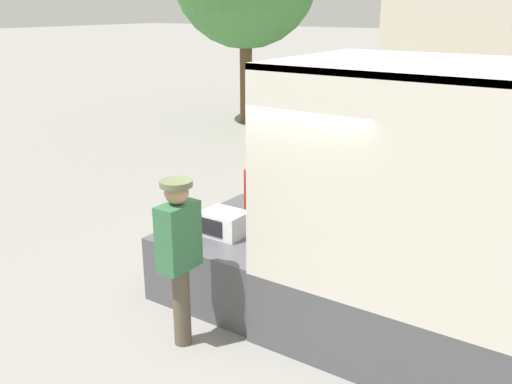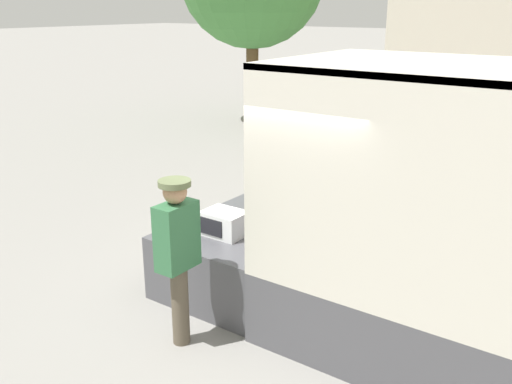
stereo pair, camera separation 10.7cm
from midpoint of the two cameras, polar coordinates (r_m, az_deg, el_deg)
The scene contains 5 objects.
ground_plane at distance 6.97m, azimuth 4.62°, elevation -10.80°, with size 160.00×160.00×0.00m, color gray.
tailgate_deck at distance 7.17m, azimuth -0.60°, elevation -6.34°, with size 1.54×2.00×0.79m, color #4C4C51.
microwave at distance 6.71m, azimuth -2.70°, elevation -3.14°, with size 0.50×0.39×0.29m.
portable_generator at distance 7.27m, azimuth 2.53°, elevation -0.67°, with size 0.62×0.52×0.63m.
worker_person at distance 5.73m, azimuth -7.33°, elevation -5.33°, with size 0.32×0.44×1.78m.
Camera 2 is at (3.12, -5.24, 3.37)m, focal length 40.00 mm.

